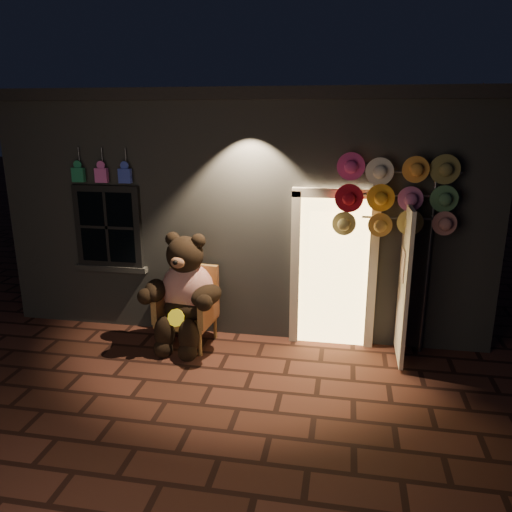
# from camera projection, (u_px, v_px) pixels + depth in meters

# --- Properties ---
(ground) EXTENTS (60.00, 60.00, 0.00)m
(ground) POSITION_uv_depth(u_px,v_px,m) (211.00, 386.00, 5.94)
(ground) COLOR #532A1F
(ground) RESTS_ON ground
(shop_building) EXTENTS (7.30, 5.95, 3.51)m
(shop_building) POSITION_uv_depth(u_px,v_px,m) (266.00, 192.00, 9.25)
(shop_building) COLOR slate
(shop_building) RESTS_ON ground
(wicker_armchair) EXTENTS (0.81, 0.75, 1.09)m
(wicker_armchair) POSITION_uv_depth(u_px,v_px,m) (189.00, 305.00, 6.98)
(wicker_armchair) COLOR #B59446
(wicker_armchair) RESTS_ON ground
(teddy_bear) EXTENTS (1.18, 0.96, 1.63)m
(teddy_bear) POSITION_uv_depth(u_px,v_px,m) (185.00, 293.00, 6.78)
(teddy_bear) COLOR #A91E12
(teddy_bear) RESTS_ON ground
(hat_rack) EXTENTS (1.52, 0.22, 2.64)m
(hat_rack) POSITION_uv_depth(u_px,v_px,m) (397.00, 198.00, 6.21)
(hat_rack) COLOR #59595E
(hat_rack) RESTS_ON ground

